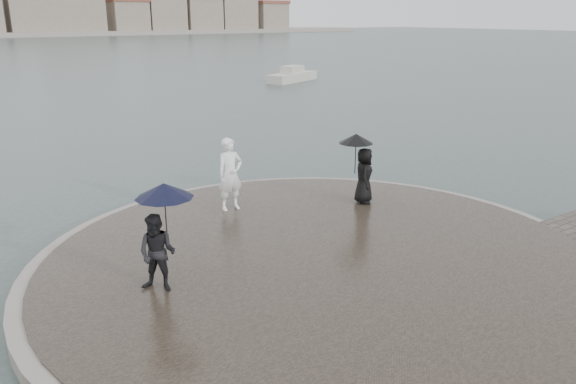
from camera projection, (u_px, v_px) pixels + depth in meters
ground at (447, 343)px, 9.55m from camera, size 400.00×400.00×0.00m
kerb_ring at (321, 263)px, 12.25m from camera, size 12.50×12.50×0.32m
quay_tip at (321, 262)px, 12.25m from camera, size 11.90×11.90×0.36m
statue at (230, 174)px, 14.77m from camera, size 0.72×0.48×1.94m
visitor_left at (160, 232)px, 10.37m from camera, size 1.25×1.10×2.04m
visitor_right at (362, 165)px, 15.27m from camera, size 1.15×1.02×1.95m
boats at (74, 92)px, 37.78m from camera, size 40.15×5.73×1.50m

